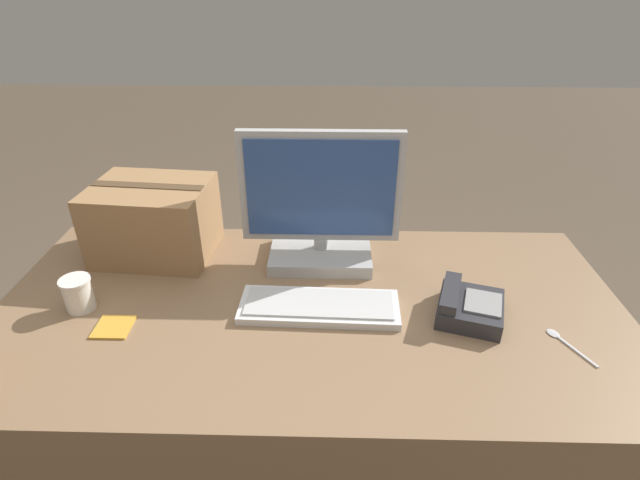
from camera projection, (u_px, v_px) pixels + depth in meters
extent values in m
plane|color=brown|center=(312.00, 467.00, 1.79)|extent=(12.00, 12.00, 0.00)
cube|color=#8C6B4C|center=(311.00, 395.00, 1.61)|extent=(1.80, 0.90, 0.72)
cube|color=#B7B7B7|center=(321.00, 253.00, 1.64)|extent=(0.33, 0.24, 0.04)
cylinder|color=#B2B2B2|center=(321.00, 243.00, 1.62)|extent=(0.04, 0.04, 0.04)
cube|color=#B2B2B2|center=(321.00, 187.00, 1.52)|extent=(0.50, 0.03, 0.35)
cube|color=#2D4C8C|center=(321.00, 189.00, 1.50)|extent=(0.45, 0.01, 0.31)
cube|color=silver|center=(319.00, 307.00, 1.40)|extent=(0.45, 0.18, 0.02)
cube|color=silver|center=(319.00, 303.00, 1.40)|extent=(0.42, 0.14, 0.01)
cube|color=#2D2D33|center=(470.00, 309.00, 1.37)|extent=(0.22, 0.22, 0.05)
cube|color=#2D2D33|center=(451.00, 293.00, 1.37)|extent=(0.09, 0.18, 0.03)
cube|color=gray|center=(483.00, 303.00, 1.35)|extent=(0.12, 0.13, 0.01)
cylinder|color=white|center=(78.00, 295.00, 1.39)|extent=(0.08, 0.08, 0.09)
cylinder|color=white|center=(74.00, 281.00, 1.37)|extent=(0.08, 0.08, 0.01)
cube|color=silver|center=(577.00, 351.00, 1.26)|extent=(0.06, 0.12, 0.00)
ellipsoid|color=silver|center=(553.00, 333.00, 1.32)|extent=(0.04, 0.05, 0.00)
cube|color=#9E754C|center=(154.00, 220.00, 1.63)|extent=(0.39, 0.32, 0.24)
cube|color=brown|center=(147.00, 186.00, 1.57)|extent=(0.36, 0.07, 0.00)
cube|color=gold|center=(114.00, 327.00, 1.34)|extent=(0.10, 0.10, 0.01)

